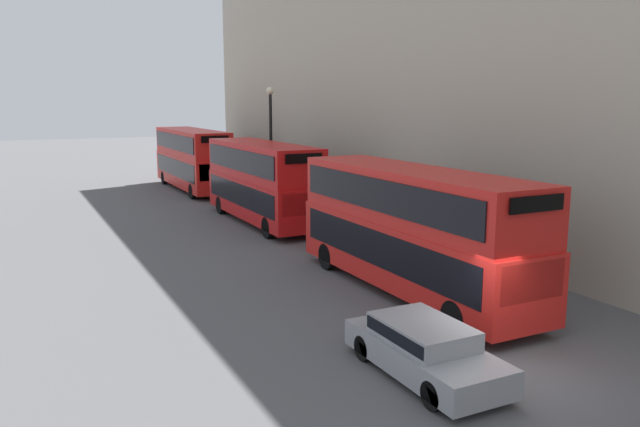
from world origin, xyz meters
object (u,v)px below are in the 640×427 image
object	(u,v)px
car_dark_sedan	(424,347)
bus_second_in_queue	(262,179)
bus_leading	(411,225)
bus_third_in_queue	(192,157)
pedestrian	(425,243)

from	to	relation	value
car_dark_sedan	bus_second_in_queue	bearing A→B (deg)	79.79
bus_leading	bus_third_in_queue	distance (m)	26.95
bus_second_in_queue	bus_third_in_queue	size ratio (longest dim) A/B	0.92
bus_leading	car_dark_sedan	size ratio (longest dim) A/B	2.46
bus_leading	bus_second_in_queue	size ratio (longest dim) A/B	1.05
bus_second_in_queue	pedestrian	world-z (taller)	bus_second_in_queue
bus_third_in_queue	pedestrian	bearing A→B (deg)	-83.62
car_dark_sedan	pedestrian	bearing A→B (deg)	53.88
bus_leading	bus_second_in_queue	bearing A→B (deg)	90.00
car_dark_sedan	pedestrian	world-z (taller)	pedestrian
bus_second_in_queue	bus_third_in_queue	world-z (taller)	bus_third_in_queue
bus_third_in_queue	car_dark_sedan	distance (m)	32.64
bus_third_in_queue	pedestrian	distance (m)	24.27
bus_leading	car_dark_sedan	xyz separation A→B (m)	(-3.40, -5.47, -1.61)
bus_leading	car_dark_sedan	world-z (taller)	bus_leading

